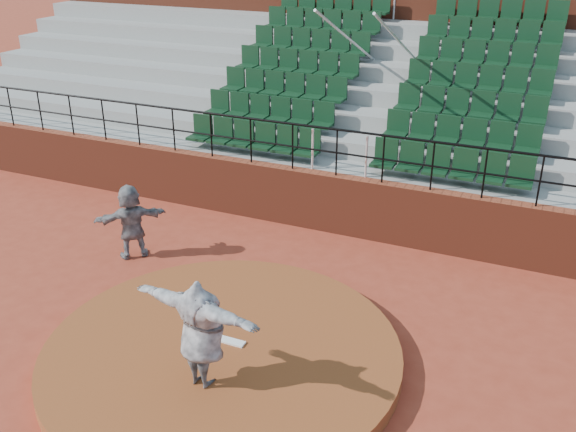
# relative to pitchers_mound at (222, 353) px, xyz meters

# --- Properties ---
(ground) EXTENTS (90.00, 90.00, 0.00)m
(ground) POSITION_rel_pitchers_mound_xyz_m (0.00, 0.00, -0.12)
(ground) COLOR #993722
(ground) RESTS_ON ground
(pitchers_mound) EXTENTS (5.50, 5.50, 0.25)m
(pitchers_mound) POSITION_rel_pitchers_mound_xyz_m (0.00, 0.00, 0.00)
(pitchers_mound) COLOR brown
(pitchers_mound) RESTS_ON ground
(pitching_rubber) EXTENTS (0.60, 0.15, 0.03)m
(pitching_rubber) POSITION_rel_pitchers_mound_xyz_m (0.00, 0.15, 0.14)
(pitching_rubber) COLOR white
(pitching_rubber) RESTS_ON pitchers_mound
(boundary_wall) EXTENTS (24.00, 0.30, 1.30)m
(boundary_wall) POSITION_rel_pitchers_mound_xyz_m (0.00, 5.00, 0.53)
(boundary_wall) COLOR maroon
(boundary_wall) RESTS_ON ground
(wall_railing) EXTENTS (24.04, 0.05, 1.03)m
(wall_railing) POSITION_rel_pitchers_mound_xyz_m (0.00, 5.00, 1.90)
(wall_railing) COLOR black
(wall_railing) RESTS_ON boundary_wall
(seating_deck) EXTENTS (24.00, 5.97, 4.63)m
(seating_deck) POSITION_rel_pitchers_mound_xyz_m (0.00, 8.65, 1.32)
(seating_deck) COLOR gray
(seating_deck) RESTS_ON ground
(press_box_facade) EXTENTS (24.00, 3.00, 7.10)m
(press_box_facade) POSITION_rel_pitchers_mound_xyz_m (0.00, 12.60, 3.43)
(press_box_facade) COLOR maroon
(press_box_facade) RESTS_ON ground
(pitcher) EXTENTS (2.10, 0.83, 1.66)m
(pitcher) POSITION_rel_pitchers_mound_xyz_m (0.18, -0.83, 0.96)
(pitcher) COLOR black
(pitcher) RESTS_ON pitchers_mound
(fielder) EXTENTS (1.34, 1.32, 1.54)m
(fielder) POSITION_rel_pitchers_mound_xyz_m (-3.30, 2.26, 0.64)
(fielder) COLOR black
(fielder) RESTS_ON ground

